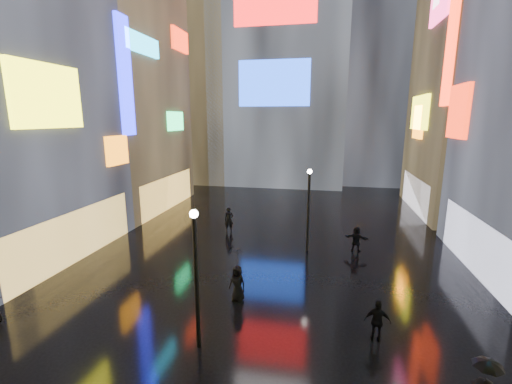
# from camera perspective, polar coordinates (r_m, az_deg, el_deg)

# --- Properties ---
(ground) EXTENTS (140.00, 140.00, 0.00)m
(ground) POSITION_cam_1_polar(r_m,az_deg,el_deg) (24.07, 3.82, -7.70)
(ground) COLOR black
(ground) RESTS_ON ground
(building_left_far) EXTENTS (10.28, 12.00, 22.00)m
(building_left_far) POSITION_cam_1_polar(r_m,az_deg,el_deg) (34.27, -23.01, 15.96)
(building_left_far) COLOR black
(building_left_far) RESTS_ON ground
(building_right_far) EXTENTS (10.28, 12.00, 28.00)m
(building_right_far) POSITION_cam_1_polar(r_m,az_deg,el_deg) (35.44, 35.14, 19.50)
(building_right_far) COLOR black
(building_right_far) RESTS_ON ground
(tower_main) EXTENTS (16.00, 14.20, 42.00)m
(tower_main) POSITION_cam_1_polar(r_m,az_deg,el_deg) (48.52, 4.54, 27.50)
(tower_main) COLOR black
(tower_main) RESTS_ON ground
(tower_flank_right) EXTENTS (12.00, 12.00, 34.00)m
(tower_flank_right) POSITION_cam_1_polar(r_m,az_deg,el_deg) (49.61, 19.75, 21.77)
(tower_flank_right) COLOR black
(tower_flank_right) RESTS_ON ground
(tower_flank_left) EXTENTS (10.00, 10.00, 26.00)m
(tower_flank_left) POSITION_cam_1_polar(r_m,az_deg,el_deg) (47.80, -9.82, 17.82)
(tower_flank_left) COLOR black
(tower_flank_left) RESTS_ON ground
(lamp_near) EXTENTS (0.30, 0.30, 5.20)m
(lamp_near) POSITION_cam_1_polar(r_m,az_deg,el_deg) (12.40, -9.95, -13.02)
(lamp_near) COLOR black
(lamp_near) RESTS_ON ground
(lamp_far) EXTENTS (0.30, 0.30, 5.20)m
(lamp_far) POSITION_cam_1_polar(r_m,az_deg,el_deg) (21.24, 8.75, -2.23)
(lamp_far) COLOR black
(lamp_far) RESTS_ON ground
(pedestrian_3) EXTENTS (0.98, 0.45, 1.63)m
(pedestrian_3) POSITION_cam_1_polar(r_m,az_deg,el_deg) (14.31, 19.60, -19.59)
(pedestrian_3) COLOR black
(pedestrian_3) RESTS_ON ground
(pedestrian_4) EXTENTS (0.92, 0.73, 1.66)m
(pedestrian_4) POSITION_cam_1_polar(r_m,az_deg,el_deg) (16.14, -3.11, -14.95)
(pedestrian_4) COLOR black
(pedestrian_4) RESTS_ON ground
(pedestrian_5) EXTENTS (1.55, 0.81, 1.59)m
(pedestrian_5) POSITION_cam_1_polar(r_m,az_deg,el_deg) (22.41, 16.37, -7.56)
(pedestrian_5) COLOR black
(pedestrian_5) RESTS_ON ground
(pedestrian_6) EXTENTS (0.76, 0.62, 1.80)m
(pedestrian_6) POSITION_cam_1_polar(r_m,az_deg,el_deg) (25.19, -4.53, -4.64)
(pedestrian_6) COLOR black
(pedestrian_6) RESTS_ON ground
(umbrella_1) EXTENTS (0.96, 0.96, 0.62)m
(umbrella_1) POSITION_cam_1_polar(r_m,az_deg,el_deg) (11.32, 34.08, -23.36)
(umbrella_1) COLOR black
(umbrella_1) RESTS_ON pedestrian_2
(umbrella_2) EXTENTS (1.24, 1.24, 0.80)m
(umbrella_2) POSITION_cam_1_polar(r_m,az_deg,el_deg) (15.61, -3.16, -10.94)
(umbrella_2) COLOR black
(umbrella_2) RESTS_ON pedestrian_4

